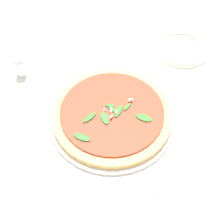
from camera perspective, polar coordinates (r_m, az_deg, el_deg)
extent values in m
plane|color=silver|center=(0.87, 0.80, 0.70)|extent=(6.00, 6.00, 0.00)
cylinder|color=silver|center=(0.84, 0.00, -0.98)|extent=(0.34, 0.34, 0.01)
cylinder|color=tan|center=(0.83, 0.00, -0.37)|extent=(0.32, 0.32, 0.02)
cylinder|color=#B73823|center=(0.82, 0.00, 0.13)|extent=(0.28, 0.28, 0.01)
ellipsoid|color=#2F6529|center=(0.81, 1.17, 0.15)|extent=(0.05, 0.03, 0.01)
ellipsoid|color=#33712D|center=(0.82, 2.70, 0.89)|extent=(0.03, 0.01, 0.01)
ellipsoid|color=#2E6424|center=(0.80, -4.16, -0.98)|extent=(0.05, 0.02, 0.01)
ellipsoid|color=#2F712C|center=(0.80, -1.35, -1.10)|extent=(0.04, 0.05, 0.01)
ellipsoid|color=#276C2D|center=(0.82, 0.01, 0.62)|extent=(0.02, 0.04, 0.01)
ellipsoid|color=#2B6F2B|center=(0.82, -0.35, 1.16)|extent=(0.02, 0.03, 0.01)
ellipsoid|color=#2D6E27|center=(0.80, 5.84, -1.08)|extent=(0.03, 0.05, 0.01)
ellipsoid|color=#31662C|center=(0.77, -5.52, -4.60)|extent=(0.03, 0.05, 0.01)
cube|color=#EFE5C6|center=(0.81, 0.78, -0.03)|extent=(0.01, 0.01, 0.01)
cube|color=#EFE5C6|center=(0.81, -0.18, 0.25)|extent=(0.01, 0.01, 0.01)
cube|color=#EFE5C6|center=(0.81, -1.30, 0.31)|extent=(0.01, 0.01, 0.00)
cube|color=#EFE5C6|center=(0.83, 3.36, 2.17)|extent=(0.01, 0.01, 0.01)
cube|color=#EFE5C6|center=(0.80, -0.15, -0.88)|extent=(0.01, 0.01, 0.01)
cube|color=silver|center=(0.72, 5.91, -18.03)|extent=(0.13, 0.03, 0.00)
cylinder|color=silver|center=(1.05, 12.67, 10.96)|extent=(0.16, 0.16, 0.01)
torus|color=silver|center=(1.04, 12.75, 11.28)|extent=(0.16, 0.16, 0.01)
cylinder|color=silver|center=(0.97, -16.44, 7.79)|extent=(0.03, 0.03, 0.06)
cylinder|color=#B7B7BF|center=(0.95, -16.91, 9.20)|extent=(0.03, 0.03, 0.01)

